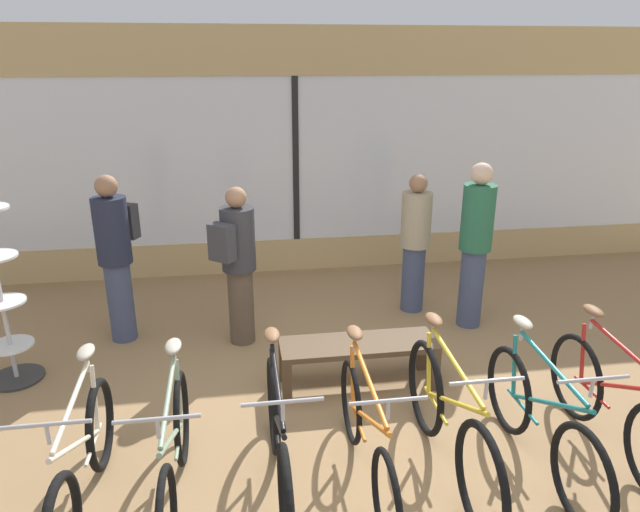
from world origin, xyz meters
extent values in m
plane|color=#99754C|center=(0.00, 0.00, 0.00)|extent=(24.00, 24.00, 0.00)
cube|color=tan|center=(0.00, 3.80, 0.23)|extent=(12.00, 0.08, 0.45)
cube|color=white|center=(0.00, 3.80, 1.52)|extent=(12.00, 0.04, 2.15)
cube|color=tan|center=(0.00, 3.80, 2.90)|extent=(12.00, 0.08, 0.60)
cube|color=black|center=(0.00, 3.77, 1.52)|extent=(0.08, 0.02, 2.15)
torus|color=black|center=(-1.85, -0.02, 0.33)|extent=(0.06, 0.66, 0.66)
cylinder|color=beige|center=(-1.85, -0.56, 0.57)|extent=(0.03, 0.94, 0.51)
cylinder|color=beige|center=(-1.85, -0.06, 0.57)|extent=(0.03, 0.11, 0.49)
cylinder|color=beige|center=(-1.85, -0.53, 0.85)|extent=(0.03, 0.87, 0.10)
cylinder|color=beige|center=(-1.85, -0.25, 0.33)|extent=(0.03, 0.45, 0.03)
cylinder|color=#B2B2B7|center=(-1.85, -0.10, 0.88)|extent=(0.02, 0.02, 0.14)
ellipsoid|color=#B2A893|center=(-1.85, -0.10, 0.96)|extent=(0.11, 0.22, 0.06)
cylinder|color=#B2B2B7|center=(-1.85, -0.96, 0.94)|extent=(0.02, 0.02, 0.12)
cylinder|color=#ADADB2|center=(-1.85, -0.96, 1.00)|extent=(0.46, 0.02, 0.02)
torus|color=black|center=(-1.27, -0.04, 0.34)|extent=(0.05, 0.68, 0.68)
cylinder|color=gray|center=(-1.27, -0.60, 0.58)|extent=(0.03, 0.97, 0.51)
cylinder|color=gray|center=(-1.27, -0.08, 0.58)|extent=(0.03, 0.11, 0.49)
cylinder|color=gray|center=(-1.27, -0.57, 0.86)|extent=(0.03, 0.89, 0.10)
cylinder|color=gray|center=(-1.27, -0.28, 0.34)|extent=(0.03, 0.47, 0.03)
cylinder|color=#B2B2B7|center=(-1.27, -0.12, 0.89)|extent=(0.02, 0.02, 0.14)
ellipsoid|color=#B2A893|center=(-1.27, -0.12, 0.97)|extent=(0.11, 0.22, 0.06)
cylinder|color=#B2B2B7|center=(-1.27, -1.02, 0.95)|extent=(0.02, 0.02, 0.12)
cylinder|color=#ADADB2|center=(-1.27, -1.02, 1.01)|extent=(0.46, 0.02, 0.02)
torus|color=black|center=(-0.60, -0.02, 0.36)|extent=(0.05, 0.72, 0.72)
torus|color=black|center=(-0.60, -1.05, 0.36)|extent=(0.05, 0.72, 0.72)
cylinder|color=black|center=(-0.60, -0.57, 0.60)|extent=(0.03, 0.96, 0.51)
cylinder|color=black|center=(-0.60, -0.06, 0.60)|extent=(0.03, 0.11, 0.49)
cylinder|color=black|center=(-0.60, -0.54, 0.88)|extent=(0.03, 0.89, 0.10)
cylinder|color=black|center=(-0.60, -0.25, 0.36)|extent=(0.03, 0.47, 0.03)
cylinder|color=#B2B2B7|center=(-0.60, -0.10, 0.91)|extent=(0.02, 0.02, 0.14)
ellipsoid|color=brown|center=(-0.60, -0.10, 0.99)|extent=(0.11, 0.22, 0.06)
cylinder|color=#B2B2B7|center=(-0.60, -0.99, 0.97)|extent=(0.02, 0.02, 0.12)
cylinder|color=#ADADB2|center=(-0.60, -0.99, 1.03)|extent=(0.46, 0.02, 0.02)
torus|color=black|center=(0.00, 0.00, 0.32)|extent=(0.04, 0.65, 0.65)
torus|color=black|center=(0.00, -1.07, 0.32)|extent=(0.04, 0.65, 0.65)
cylinder|color=orange|center=(0.00, -0.57, 0.56)|extent=(0.03, 1.00, 0.51)
cylinder|color=orange|center=(0.00, -0.04, 0.56)|extent=(0.03, 0.11, 0.49)
cylinder|color=orange|center=(0.00, -0.54, 0.84)|extent=(0.03, 0.93, 0.10)
cylinder|color=orange|center=(0.00, -0.24, 0.32)|extent=(0.03, 0.48, 0.03)
cylinder|color=#B2B2B7|center=(0.00, -0.08, 0.87)|extent=(0.02, 0.02, 0.14)
ellipsoid|color=brown|center=(0.00, -0.08, 0.95)|extent=(0.11, 0.22, 0.06)
cylinder|color=#B2B2B7|center=(0.00, -1.01, 0.93)|extent=(0.02, 0.02, 0.12)
cylinder|color=#ADADB2|center=(0.00, -1.01, 0.99)|extent=(0.46, 0.02, 0.02)
torus|color=black|center=(0.60, 0.03, 0.37)|extent=(0.05, 0.75, 0.75)
torus|color=black|center=(0.60, -1.03, 0.37)|extent=(0.05, 0.75, 0.75)
cylinder|color=gold|center=(0.60, -0.54, 0.61)|extent=(0.03, 0.99, 0.51)
cylinder|color=gold|center=(0.60, -0.01, 0.61)|extent=(0.03, 0.11, 0.49)
cylinder|color=gold|center=(0.60, -0.51, 0.89)|extent=(0.03, 0.92, 0.10)
cylinder|color=gold|center=(0.60, -0.21, 0.37)|extent=(0.03, 0.48, 0.03)
cylinder|color=#B2B2B7|center=(0.60, -0.05, 0.92)|extent=(0.02, 0.02, 0.14)
ellipsoid|color=brown|center=(0.60, -0.05, 1.00)|extent=(0.11, 0.22, 0.06)
cylinder|color=#B2B2B7|center=(0.60, -0.97, 0.98)|extent=(0.02, 0.02, 0.12)
cylinder|color=#ADADB2|center=(0.60, -0.97, 1.04)|extent=(0.46, 0.02, 0.02)
torus|color=black|center=(1.26, -0.06, 0.34)|extent=(0.05, 0.69, 0.69)
torus|color=black|center=(1.26, -1.06, 0.34)|extent=(0.05, 0.69, 0.69)
cylinder|color=#1E7A7F|center=(1.26, -0.60, 0.58)|extent=(0.03, 0.94, 0.51)
cylinder|color=#1E7A7F|center=(1.26, -0.10, 0.58)|extent=(0.03, 0.11, 0.49)
cylinder|color=#1E7A7F|center=(1.26, -0.57, 0.86)|extent=(0.03, 0.87, 0.10)
cylinder|color=#1E7A7F|center=(1.26, -0.28, 0.34)|extent=(0.03, 0.45, 0.03)
cylinder|color=#B2B2B7|center=(1.26, -0.14, 0.89)|extent=(0.02, 0.02, 0.14)
ellipsoid|color=#B2A893|center=(1.26, -0.14, 0.97)|extent=(0.11, 0.22, 0.06)
cylinder|color=#B2B2B7|center=(1.26, -1.00, 0.95)|extent=(0.02, 0.02, 0.12)
cylinder|color=#ADADB2|center=(1.26, -1.00, 1.01)|extent=(0.46, 0.02, 0.02)
torus|color=black|center=(1.88, 0.03, 0.35)|extent=(0.05, 0.71, 0.71)
cylinder|color=red|center=(1.88, -0.50, 0.59)|extent=(0.03, 0.92, 0.51)
cylinder|color=red|center=(1.88, -0.01, 0.59)|extent=(0.03, 0.11, 0.49)
cylinder|color=red|center=(1.88, -0.47, 0.87)|extent=(0.03, 0.85, 0.10)
cylinder|color=red|center=(1.88, -0.19, 0.35)|extent=(0.03, 0.44, 0.03)
cylinder|color=#B2B2B7|center=(1.88, -0.05, 0.90)|extent=(0.02, 0.02, 0.14)
ellipsoid|color=brown|center=(1.88, -0.05, 0.98)|extent=(0.11, 0.22, 0.06)
cylinder|color=#333333|center=(-2.90, 1.30, 0.01)|extent=(0.48, 0.48, 0.03)
cylinder|color=silver|center=(-2.90, 1.30, 0.87)|extent=(0.04, 0.04, 1.73)
cylinder|color=white|center=(-2.90, 1.30, 0.35)|extent=(0.40, 0.40, 0.02)
cylinder|color=white|center=(-2.90, 1.30, 0.78)|extent=(0.40, 0.40, 0.02)
cube|color=brown|center=(0.22, 0.74, 0.40)|extent=(1.40, 0.44, 0.05)
cube|color=brown|center=(-0.44, 0.56, 0.19)|extent=(0.08, 0.08, 0.38)
cube|color=brown|center=(0.88, 0.56, 0.19)|extent=(0.08, 0.08, 0.38)
cube|color=brown|center=(-0.44, 0.92, 0.19)|extent=(0.08, 0.08, 0.38)
cube|color=brown|center=(0.88, 0.92, 0.19)|extent=(0.08, 0.08, 0.38)
cylinder|color=brown|center=(-0.80, 1.75, 0.40)|extent=(0.37, 0.37, 0.80)
cylinder|color=#333338|center=(-0.80, 1.75, 1.12)|extent=(0.48, 0.48, 0.64)
sphere|color=#9E7051|center=(-0.80, 1.75, 1.55)|extent=(0.21, 0.21, 0.21)
cube|color=#38383D|center=(-0.95, 1.56, 1.15)|extent=(0.27, 0.26, 0.36)
cylinder|color=#424C6B|center=(1.19, 2.26, 0.39)|extent=(0.34, 0.34, 0.79)
cylinder|color=tan|center=(1.19, 2.26, 1.10)|extent=(0.45, 0.45, 0.62)
sphere|color=#9E7051|center=(1.19, 2.26, 1.51)|extent=(0.20, 0.20, 0.20)
cylinder|color=#424C6B|center=(-2.04, 1.99, 0.43)|extent=(0.34, 0.34, 0.86)
cylinder|color=#23283D|center=(-2.04, 1.99, 1.19)|extent=(0.45, 0.45, 0.68)
sphere|color=#9E7051|center=(-2.04, 1.99, 1.64)|extent=(0.22, 0.22, 0.22)
cube|color=#38383D|center=(-1.94, 2.21, 1.23)|extent=(0.28, 0.23, 0.36)
cylinder|color=#424C6B|center=(1.69, 1.77, 0.44)|extent=(0.35, 0.35, 0.88)
cylinder|color=#286647|center=(1.69, 1.77, 1.23)|extent=(0.46, 0.46, 0.70)
sphere|color=beige|center=(1.69, 1.77, 1.70)|extent=(0.23, 0.23, 0.23)
camera|label=1|loc=(-0.79, -3.68, 2.83)|focal=32.00mm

